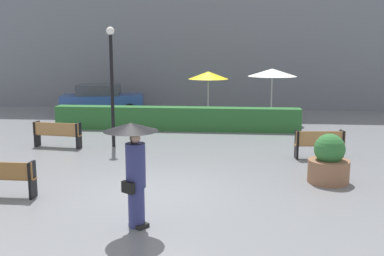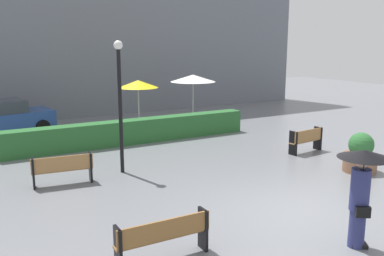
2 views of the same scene
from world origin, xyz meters
name	(u,v)px [view 1 (image 1 of 2)]	position (x,y,z in m)	size (l,w,h in m)	color
ground_plane	(152,191)	(0.00, 0.00, 0.00)	(60.00, 60.00, 0.00)	slate
bench_far_left	(57,133)	(-4.22, 4.58, 0.52)	(1.75, 0.56, 0.89)	#9E7242
bench_far_right	(320,143)	(4.62, 3.77, 0.52)	(1.56, 0.51, 0.90)	#9E7242
pedestrian_with_umbrella	(134,158)	(0.09, -2.23, 1.37)	(1.04, 1.04, 2.06)	navy
planter_pot	(329,162)	(4.41, 1.19, 0.55)	(1.05, 1.05, 1.28)	brown
lamp_post	(112,75)	(-2.28, 4.89, 2.53)	(0.28, 0.28, 4.15)	black
patio_umbrella_yellow	(208,75)	(0.68, 10.66, 2.19)	(1.87, 1.87, 2.37)	silver
patio_umbrella_white	(272,73)	(3.61, 10.66, 2.33)	(2.24, 2.24, 2.51)	silver
hedge_strip	(176,119)	(-0.53, 8.40, 0.49)	(10.38, 0.70, 0.98)	#28602D
building_facade	(203,14)	(0.00, 16.00, 5.34)	(28.00, 1.20, 10.68)	slate
parked_car	(102,99)	(-5.04, 12.69, 0.82)	(4.46, 2.60, 1.57)	#28478C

